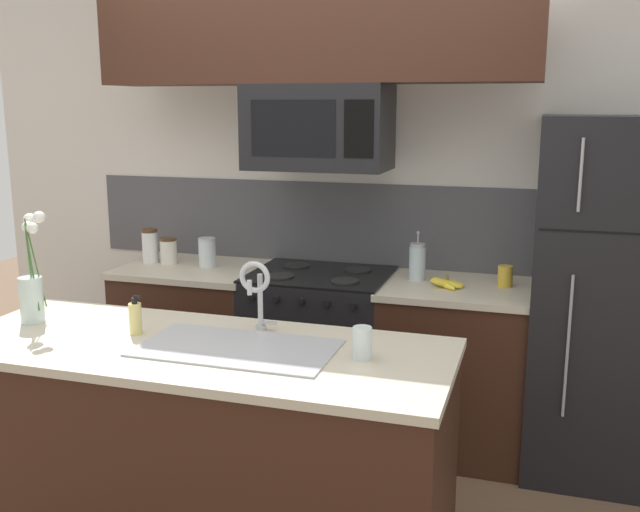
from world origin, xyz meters
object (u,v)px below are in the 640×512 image
refrigerator (625,300)px  storage_jar_medium (169,251)px  banana_bunch (447,283)px  flower_vase (32,288)px  dish_soap_bottle (135,318)px  drinking_glass (362,343)px  microwave (319,127)px  french_press (417,262)px  storage_jar_short (207,252)px  stove_range (320,353)px  coffee_tin (505,276)px  sink_faucet (256,286)px  storage_jar_tall (150,246)px

refrigerator → storage_jar_medium: bearing=180.0°
banana_bunch → flower_vase: (-1.63, -1.13, 0.13)m
dish_soap_bottle → drinking_glass: bearing=-0.6°
refrigerator → banana_bunch: size_ratio=9.36×
microwave → flower_vase: size_ratio=1.55×
french_press → banana_bunch: bearing=-34.4°
storage_jar_short → flower_vase: flower_vase is taller
dish_soap_bottle → drinking_glass: 0.96m
stove_range → flower_vase: 1.62m
drinking_glass → stove_range: bearing=114.1°
stove_range → storage_jar_medium: 1.08m
microwave → storage_jar_medium: (-0.94, 0.04, -0.73)m
microwave → refrigerator: microwave is taller
french_press → coffee_tin: (0.46, -0.01, -0.04)m
stove_range → drinking_glass: 1.42m
coffee_tin → sink_faucet: 1.44m
storage_jar_short → drinking_glass: storage_jar_short is taller
stove_range → storage_jar_tall: (-1.07, 0.03, 0.55)m
storage_jar_short → flower_vase: 1.23m
stove_range → storage_jar_short: storage_jar_short is taller
storage_jar_short → drinking_glass: bearing=-45.0°
stove_range → refrigerator: bearing=0.7°
storage_jar_medium → dish_soap_bottle: 1.34m
banana_bunch → stove_range: bearing=175.1°
microwave → dish_soap_bottle: size_ratio=4.51×
dish_soap_bottle → drinking_glass: dish_soap_bottle is taller
stove_range → french_press: bearing=6.5°
banana_bunch → microwave: bearing=176.8°
refrigerator → storage_jar_tall: 2.63m
stove_range → flower_vase: (-0.93, -1.19, 0.60)m
refrigerator → drinking_glass: size_ratio=14.45×
french_press → coffee_tin: 0.46m
dish_soap_bottle → refrigerator: bearing=31.8°
storage_jar_medium → drinking_glass: bearing=-39.7°
banana_bunch → coffee_tin: 0.31m
refrigerator → coffee_tin: size_ratio=16.21×
microwave → dish_soap_bottle: bearing=-109.3°
flower_vase → refrigerator: bearing=25.9°
french_press → dish_soap_bottle: size_ratio=1.62×
microwave → refrigerator: 1.77m
storage_jar_medium → storage_jar_short: 0.25m
refrigerator → dish_soap_bottle: bearing=-148.2°
sink_faucet → stove_range: bearing=93.0°
french_press → drinking_glass: 1.28m
refrigerator → sink_faucet: 1.86m
refrigerator → storage_jar_medium: (-2.51, 0.00, 0.10)m
refrigerator → flower_vase: (-2.49, -1.21, 0.17)m
refrigerator → stove_range: bearing=-179.3°
storage_jar_medium → storage_jar_short: (0.25, -0.00, 0.01)m
banana_bunch → dish_soap_bottle: bearing=-134.3°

